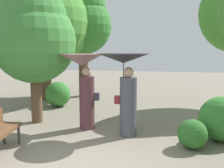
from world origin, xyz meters
name	(u,v)px	position (x,y,z in m)	size (l,w,h in m)	color
person_left	(84,76)	(-0.66, 2.43, 1.44)	(1.15, 1.15, 2.00)	#563338
person_right	(126,79)	(0.51, 2.09, 1.42)	(1.25, 1.25, 2.02)	#474C56
tree_near_left	(83,20)	(-2.13, 7.01, 3.36)	(2.50, 2.50, 4.94)	brown
tree_mid_left	(34,34)	(-2.20, 2.74, 2.54)	(2.36, 2.36, 3.91)	brown
tree_far_back	(44,16)	(-3.39, 5.87, 3.41)	(3.64, 3.64, 5.44)	brown
bush_path_right	(222,119)	(2.76, 2.16, 0.52)	(1.05, 1.05, 1.05)	#387F33
bush_behind_bench	(192,134)	(2.06, 1.53, 0.32)	(0.64, 0.64, 0.64)	#2D6B28
bush_far_side	(58,94)	(-2.42, 4.79, 0.46)	(0.92, 0.92, 0.92)	#387F33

